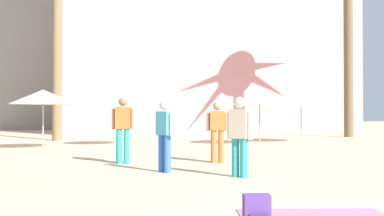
{
  "coord_description": "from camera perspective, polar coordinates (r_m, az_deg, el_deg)",
  "views": [
    {
      "loc": [
        -3.07,
        -3.83,
        1.33
      ],
      "look_at": [
        -0.3,
        6.16,
        1.47
      ],
      "focal_mm": 40.29,
      "sensor_mm": 36.0,
      "label": 1
    }
  ],
  "objects": [
    {
      "name": "hotel_pink",
      "position": [
        36.03,
        1.3,
        11.17
      ],
      "size": [
        22.85,
        10.52,
        17.57
      ],
      "primitive_type": "cube",
      "color": "pink",
      "rests_on": "ground"
    },
    {
      "name": "cafe_umbrella_0",
      "position": [
        17.25,
        -19.11,
        1.39
      ],
      "size": [
        2.47,
        2.47,
        2.25
      ],
      "color": "gray",
      "rests_on": "ground"
    },
    {
      "name": "cafe_umbrella_1",
      "position": [
        20.89,
        14.25,
        0.76
      ],
      "size": [
        2.78,
        2.78,
        2.12
      ],
      "color": "gray",
      "rests_on": "ground"
    },
    {
      "name": "cafe_umbrella_2",
      "position": [
        18.3,
        -9.19,
        1.23
      ],
      "size": [
        2.38,
        2.38,
        2.15
      ],
      "color": "gray",
      "rests_on": "ground"
    },
    {
      "name": "cafe_umbrella_4",
      "position": [
        19.02,
        8.94,
        1.23
      ],
      "size": [
        2.68,
        2.68,
        2.25
      ],
      "color": "gray",
      "rests_on": "ground"
    },
    {
      "name": "backpack",
      "position": [
        5.06,
        8.58,
        -13.68
      ],
      "size": [
        0.33,
        0.29,
        0.42
      ],
      "rotation": [
        0.0,
        0.0,
        4.5
      ],
      "color": "#4E317C",
      "rests_on": "ground"
    },
    {
      "name": "person_mid_right",
      "position": [
        11.66,
        -9.13,
        -2.49
      ],
      "size": [
        0.61,
        0.3,
        1.78
      ],
      "rotation": [
        0.0,
        0.0,
        1.35
      ],
      "color": "teal",
      "rests_on": "ground"
    },
    {
      "name": "person_mid_left",
      "position": [
        9.83,
        -3.65,
        -3.28
      ],
      "size": [
        0.38,
        0.58,
        1.65
      ],
      "rotation": [
        0.0,
        0.0,
        3.62
      ],
      "color": "blue",
      "rests_on": "ground"
    },
    {
      "name": "person_near_right",
      "position": [
        9.11,
        6.32,
        -3.33
      ],
      "size": [
        0.46,
        0.53,
        1.69
      ],
      "rotation": [
        0.0,
        0.0,
        0.68
      ],
      "color": "teal",
      "rests_on": "ground"
    },
    {
      "name": "person_mid_center",
      "position": [
        11.77,
        3.37,
        -2.81
      ],
      "size": [
        0.61,
        0.31,
        1.67
      ],
      "rotation": [
        0.0,
        0.0,
        4.47
      ],
      "color": "orange",
      "rests_on": "ground"
    }
  ]
}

